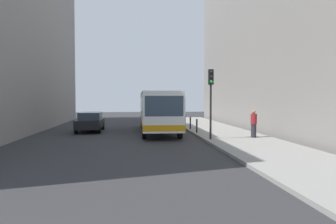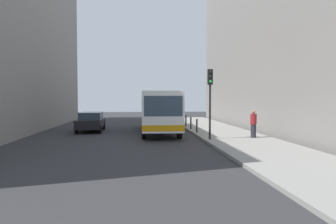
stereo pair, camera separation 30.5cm
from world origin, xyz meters
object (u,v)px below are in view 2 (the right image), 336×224
at_px(bollard_mid, 191,123).
at_px(car_beside_bus, 91,121).
at_px(bus, 158,109).
at_px(pedestrian_near_signal, 253,124).
at_px(traffic_light, 210,91).
at_px(bollard_near, 197,126).
at_px(bollard_far, 186,121).
at_px(car_behind_bus, 159,114).

bearing_deg(bollard_mid, car_beside_bus, 176.71).
distance_m(bus, pedestrian_near_signal, 7.63).
distance_m(bus, bollard_mid, 2.84).
relative_size(traffic_light, bollard_mid, 4.32).
distance_m(traffic_light, bollard_mid, 6.68).
bearing_deg(car_beside_bus, traffic_light, 139.13).
distance_m(traffic_light, bollard_near, 4.37).
relative_size(bus, traffic_light, 2.69).
bearing_deg(car_beside_bus, pedestrian_near_signal, 149.45).
bearing_deg(bollard_far, bus, -129.75).
height_order(bus, bollard_near, bus).
bearing_deg(bus, bollard_far, -129.07).
distance_m(bollard_near, bollard_mid, 2.58).
bearing_deg(traffic_light, bollard_near, 91.57).
xyz_separation_m(car_beside_bus, car_behind_bus, (5.89, 9.94, 0.00)).
xyz_separation_m(bus, bollard_near, (2.57, -2.08, -1.10)).
bearing_deg(bus, traffic_light, 115.62).
bearing_deg(car_beside_bus, car_behind_bus, -120.99).
bearing_deg(car_behind_bus, car_beside_bus, 60.53).
relative_size(bollard_near, bollard_mid, 1.00).
bearing_deg(pedestrian_near_signal, traffic_light, 168.55).
bearing_deg(bollard_far, traffic_light, -89.35).
distance_m(bus, car_behind_bus, 10.95).
height_order(car_beside_bus, bollard_near, car_beside_bus).
xyz_separation_m(bus, traffic_light, (2.67, -5.74, 1.28)).
height_order(car_behind_bus, bollard_near, car_behind_bus).
xyz_separation_m(bollard_mid, bollard_far, (0.00, 2.58, 0.00)).
xyz_separation_m(bollard_far, pedestrian_near_signal, (2.92, -8.33, 0.36)).
xyz_separation_m(bollard_near, bollard_mid, (0.00, 2.58, 0.00)).
bearing_deg(pedestrian_near_signal, car_behind_bus, 85.03).
relative_size(car_beside_bus, bollard_near, 4.64).
relative_size(bollard_mid, bollard_far, 1.00).
xyz_separation_m(car_behind_bus, pedestrian_near_signal, (4.75, -16.13, 0.20)).
distance_m(bollard_far, pedestrian_near_signal, 8.84).
bearing_deg(pedestrian_near_signal, car_beside_bus, 128.43).
height_order(bollard_far, pedestrian_near_signal, pedestrian_near_signal).
xyz_separation_m(bus, bollard_far, (2.57, 3.09, -1.10)).
height_order(traffic_light, bollard_near, traffic_light).
height_order(car_behind_bus, bollard_mid, car_behind_bus).
bearing_deg(bollard_far, bollard_mid, -90.00).
bearing_deg(bus, bollard_near, 141.67).
distance_m(car_beside_bus, car_behind_bus, 11.55).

